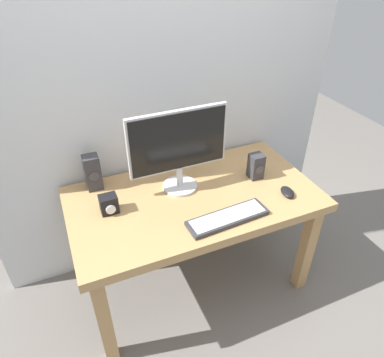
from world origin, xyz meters
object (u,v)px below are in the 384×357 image
(desk, at_px, (194,208))
(audio_controller, at_px, (109,204))
(keyboard_primary, at_px, (228,218))
(mouse, at_px, (287,192))
(monitor, at_px, (178,147))
(speaker_right, at_px, (256,166))
(speaker_left, at_px, (93,172))

(desk, bearing_deg, audio_controller, 174.08)
(keyboard_primary, xyz_separation_m, mouse, (0.41, 0.06, 0.00))
(monitor, relative_size, mouse, 5.09)
(keyboard_primary, xyz_separation_m, audio_controller, (-0.54, 0.30, 0.04))
(keyboard_primary, xyz_separation_m, speaker_right, (0.33, 0.28, 0.06))
(mouse, bearing_deg, speaker_right, 122.33)
(speaker_right, bearing_deg, desk, -176.64)
(monitor, xyz_separation_m, mouse, (0.53, -0.31, -0.25))
(speaker_left, bearing_deg, desk, -30.70)
(monitor, bearing_deg, desk, -68.45)
(monitor, relative_size, speaker_left, 2.65)
(monitor, relative_size, speaker_right, 3.63)
(keyboard_primary, bearing_deg, speaker_left, 136.28)
(speaker_left, relative_size, audio_controller, 2.10)
(mouse, xyz_separation_m, speaker_left, (-0.98, 0.49, 0.09))
(speaker_right, relative_size, speaker_left, 0.73)
(mouse, bearing_deg, keyboard_primary, -159.27)
(speaker_right, distance_m, speaker_left, 0.94)
(keyboard_primary, bearing_deg, speaker_right, 39.95)
(speaker_right, distance_m, audio_controller, 0.87)
(keyboard_primary, relative_size, mouse, 4.02)
(desk, relative_size, audio_controller, 13.90)
(monitor, bearing_deg, keyboard_primary, -71.60)
(monitor, bearing_deg, mouse, -30.13)
(desk, bearing_deg, keyboard_primary, -73.04)
(monitor, distance_m, speaker_right, 0.50)
(speaker_left, bearing_deg, mouse, -26.50)
(desk, height_order, speaker_left, speaker_left)
(desk, distance_m, audio_controller, 0.49)
(keyboard_primary, relative_size, audio_controller, 4.40)
(desk, xyz_separation_m, audio_controller, (-0.46, 0.05, 0.14))
(mouse, distance_m, speaker_left, 1.10)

